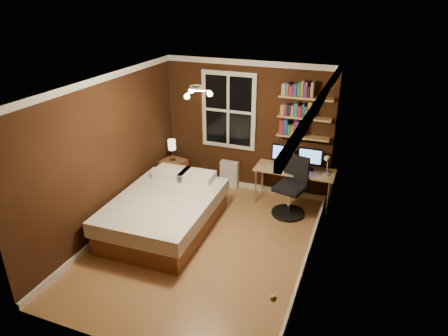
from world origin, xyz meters
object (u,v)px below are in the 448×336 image
(bedside_lamp, at_px, (172,150))
(monitor_right, at_px, (310,159))
(nightstand, at_px, (173,173))
(bed, at_px, (165,212))
(office_chair, at_px, (291,193))
(radiator, at_px, (229,174))
(desk_lamp, at_px, (327,165))
(monitor_left, at_px, (283,156))
(desk, at_px, (295,172))

(bedside_lamp, xyz_separation_m, monitor_right, (2.62, 0.23, 0.12))
(nightstand, bearing_deg, bed, -54.41)
(office_chair, bearing_deg, bed, -131.45)
(radiator, xyz_separation_m, office_chair, (1.35, -0.58, 0.13))
(bed, xyz_separation_m, radiator, (0.46, 1.79, -0.03))
(nightstand, bearing_deg, monitor_right, 17.62)
(nightstand, distance_m, desk_lamp, 3.01)
(bedside_lamp, height_order, monitor_right, monitor_right)
(radiator, bearing_deg, monitor_left, -5.92)
(bed, relative_size, monitor_left, 5.04)
(bed, xyz_separation_m, nightstand, (-0.61, 1.45, -0.03))
(bed, relative_size, desk_lamp, 4.85)
(monitor_left, bearing_deg, bed, -132.37)
(nightstand, bearing_deg, monitor_left, 18.72)
(monitor_left, bearing_deg, desk_lamp, -12.71)
(bed, distance_m, desk_lamp, 2.83)
(bedside_lamp, bearing_deg, nightstand, 0.00)
(desk_lamp, xyz_separation_m, office_chair, (-0.52, -0.29, -0.49))
(bed, bearing_deg, nightstand, 111.43)
(bed, relative_size, office_chair, 2.04)
(monitor_right, xyz_separation_m, desk_lamp, (0.32, -0.18, 0.02))
(radiator, xyz_separation_m, monitor_left, (1.07, -0.11, 0.61))
(bed, height_order, monitor_left, monitor_left)
(bed, height_order, nightstand, bed)
(radiator, height_order, desk_lamp, desk_lamp)
(nightstand, xyz_separation_m, monitor_left, (2.14, 0.23, 0.61))
(bed, bearing_deg, radiator, 74.24)
(desk, bearing_deg, radiator, 172.10)
(desk, relative_size, desk_lamp, 3.22)
(bed, height_order, office_chair, office_chair)
(bedside_lamp, distance_m, office_chair, 2.45)
(bed, distance_m, monitor_left, 2.34)
(bedside_lamp, bearing_deg, desk, 3.75)
(bedside_lamp, bearing_deg, desk_lamp, 0.92)
(desk, bearing_deg, monitor_right, 16.40)
(monitor_right, bearing_deg, office_chair, -113.78)
(radiator, xyz_separation_m, desk_lamp, (1.87, -0.29, 0.62))
(nightstand, bearing_deg, bedside_lamp, 0.00)
(bed, relative_size, bedside_lamp, 4.90)
(monitor_left, relative_size, office_chair, 0.40)
(bed, xyz_separation_m, bedside_lamp, (-0.61, 1.45, 0.45))
(bedside_lamp, bearing_deg, monitor_right, 4.95)
(bedside_lamp, bearing_deg, radiator, 17.58)
(monitor_left, bearing_deg, monitor_right, 0.00)
(nightstand, xyz_separation_m, bedside_lamp, (0.00, 0.00, 0.49))
(bedside_lamp, xyz_separation_m, office_chair, (2.42, -0.24, -0.35))
(nightstand, distance_m, desk, 2.41)
(desk, distance_m, desk_lamp, 0.63)
(bedside_lamp, height_order, radiator, bedside_lamp)
(bed, bearing_deg, desk_lamp, 31.27)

